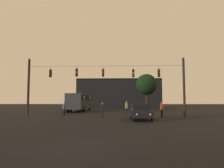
# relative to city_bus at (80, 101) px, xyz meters

# --- Properties ---
(ground_plane) EXTENTS (168.00, 168.00, 0.00)m
(ground_plane) POSITION_rel_city_bus_xyz_m (5.28, -3.98, -1.87)
(ground_plane) COLOR black
(ground_plane) RESTS_ON ground
(overhead_signal_span) EXTENTS (19.27, 0.44, 7.04)m
(overhead_signal_span) POSITION_rel_city_bus_xyz_m (5.25, -11.59, 2.21)
(overhead_signal_span) COLOR black
(overhead_signal_span) RESTS_ON ground
(city_bus) EXTENTS (2.66, 11.03, 3.00)m
(city_bus) POSITION_rel_city_bus_xyz_m (0.00, 0.00, 0.00)
(city_bus) COLOR #2D2D33
(city_bus) RESTS_ON ground
(car_near_right) EXTENTS (1.90, 4.37, 1.52)m
(car_near_right) POSITION_rel_city_bus_xyz_m (9.08, -16.48, -1.07)
(car_near_right) COLOR black
(car_near_right) RESTS_ON ground
(pedestrian_crossing_left) EXTENTS (0.31, 0.40, 1.61)m
(pedestrian_crossing_left) POSITION_rel_city_bus_xyz_m (5.02, -12.38, -0.96)
(pedestrian_crossing_left) COLOR black
(pedestrian_crossing_left) RESTS_ON ground
(pedestrian_crossing_center) EXTENTS (0.35, 0.42, 1.65)m
(pedestrian_crossing_center) POSITION_rel_city_bus_xyz_m (0.09, -10.87, -0.94)
(pedestrian_crossing_center) COLOR black
(pedestrian_crossing_center) RESTS_ON ground
(pedestrian_crossing_right) EXTENTS (0.35, 0.42, 1.67)m
(pedestrian_crossing_right) POSITION_rel_city_bus_xyz_m (11.78, -13.14, -0.92)
(pedestrian_crossing_right) COLOR black
(pedestrian_crossing_right) RESTS_ON ground
(pedestrian_near_bus) EXTENTS (0.34, 0.42, 1.77)m
(pedestrian_near_bus) POSITION_rel_city_bus_xyz_m (7.92, -9.85, -0.86)
(pedestrian_near_bus) COLOR black
(pedestrian_near_bus) RESTS_ON ground
(corner_building) EXTENTS (23.34, 11.05, 7.95)m
(corner_building) POSITION_rel_city_bus_xyz_m (6.77, 25.31, 2.11)
(corner_building) COLOR black
(corner_building) RESTS_ON ground
(tree_left_silhouette) EXTENTS (4.51, 4.51, 7.59)m
(tree_left_silhouette) POSITION_rel_city_bus_xyz_m (12.80, 8.23, 3.44)
(tree_left_silhouette) COLOR #2D2116
(tree_left_silhouette) RESTS_ON ground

